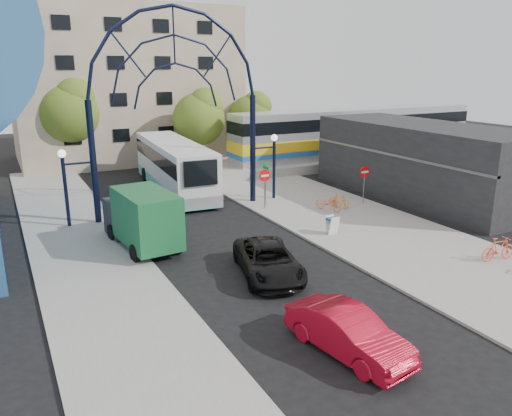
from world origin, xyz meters
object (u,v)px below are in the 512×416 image
green_truck (141,218)px  bike_far_b (498,249)px  stop_sign (265,179)px  black_suv (268,260)px  tree_north_b (70,109)px  street_name_sign (266,175)px  do_not_enter_sign (364,176)px  bike_near_a (329,203)px  city_bus (174,165)px  red_sedan (348,332)px  tree_north_a (200,116)px  gateway_arch (175,69)px  sandwich_board (332,223)px  tree_north_c (252,115)px  bike_near_b (339,200)px  train_car (357,132)px

green_truck → bike_far_b: 17.00m
stop_sign → black_suv: bearing=-117.8°
tree_north_b → street_name_sign: bearing=-62.3°
do_not_enter_sign → bike_near_a: (-2.93, -0.27, -1.37)m
city_bus → red_sedan: 23.13m
tree_north_a → street_name_sign: bearing=-94.0°
gateway_arch → sandwich_board: 12.52m
sandwich_board → tree_north_a: size_ratio=0.14×
red_sedan → city_bus: bearing=75.3°
black_suv → bike_near_a: 10.45m
gateway_arch → street_name_sign: 8.38m
tree_north_c → green_truck: tree_north_c is taller
sandwich_board → green_truck: (-9.37, 3.13, 0.76)m
street_name_sign → tree_north_c: (6.92, 15.33, 2.15)m
bike_near_b → bike_far_b: bike_far_b is taller
do_not_enter_sign → train_car: 15.03m
gateway_arch → bike_near_a: 12.11m
tree_north_c → stop_sign: bearing=-114.7°
do_not_enter_sign → red_sedan: do_not_enter_sign is taller
sandwich_board → bike_near_b: size_ratio=0.62×
tree_north_b → bike_far_b: bearing=-65.4°
stop_sign → bike_far_b: 13.77m
gateway_arch → tree_north_a: size_ratio=1.95×
do_not_enter_sign → street_name_sign: (-5.80, 2.60, 0.15)m
bike_near_a → sandwich_board: bearing=-143.3°
do_not_enter_sign → tree_north_a: tree_north_a is taller
tree_north_a → do_not_enter_sign: bearing=-73.0°
bike_near_a → bike_far_b: size_ratio=0.99×
gateway_arch → red_sedan: (-0.66, -17.45, -7.83)m
red_sedan → tree_north_b: bearing=86.2°
gateway_arch → tree_north_b: size_ratio=1.70×
green_truck → bike_near_a: (11.84, 0.62, -0.90)m
do_not_enter_sign → tree_north_b: 25.09m
sandwich_board → bike_near_a: sandwich_board is taller
train_car → city_bus: train_car is taller
green_truck → gateway_arch: bearing=47.7°
tree_north_c → green_truck: (-15.90, -18.82, -2.77)m
stop_sign → train_car: size_ratio=0.10×
street_name_sign → do_not_enter_sign: bearing=-24.2°
city_bus → tree_north_a: bearing=58.3°
street_name_sign → tree_north_b: size_ratio=0.35×
city_bus → train_car: bearing=11.8°
stop_sign → street_name_sign: (0.40, 0.60, 0.14)m
stop_sign → bike_near_a: stop_sign is taller
black_suv → bike_near_b: (8.99, 6.98, -0.11)m
do_not_enter_sign → stop_sign: bearing=162.1°
do_not_enter_sign → train_car: bearing=53.1°
green_truck → red_sedan: green_truck is taller
tree_north_a → green_truck: size_ratio=1.15×
tree_north_c → bike_near_b: 18.57m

